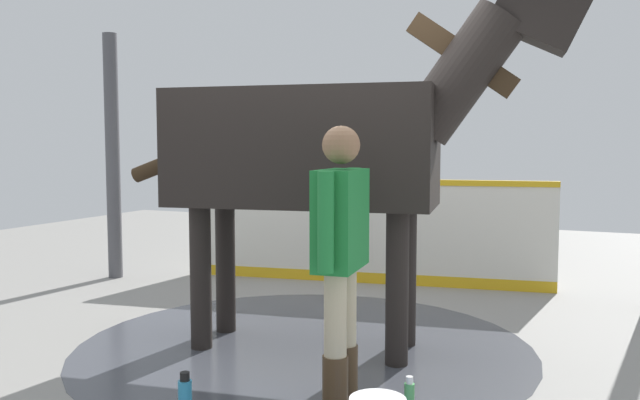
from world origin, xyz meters
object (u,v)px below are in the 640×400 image
Objects in this scene: horse at (322,147)px; bottle_shampoo at (185,398)px; handler at (341,247)px; bottle_spray at (409,398)px.

bottle_shampoo is (0.19, 1.49, -1.39)m from horse.
handler is at bearing -69.72° from horse.
bottle_spray is (-0.42, -0.00, -0.84)m from handler.
horse reaches higher than handler.
horse is 12.44× the size of bottle_shampoo.
bottle_shampoo is at bearing 32.26° from handler.
bottle_spray is (-1.13, -0.55, -0.02)m from bottle_shampoo.
bottle_spray is (-0.94, 0.95, -1.41)m from horse.
handler is 6.05× the size of bottle_shampoo.
bottle_shampoo is (0.71, 0.55, -0.82)m from handler.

